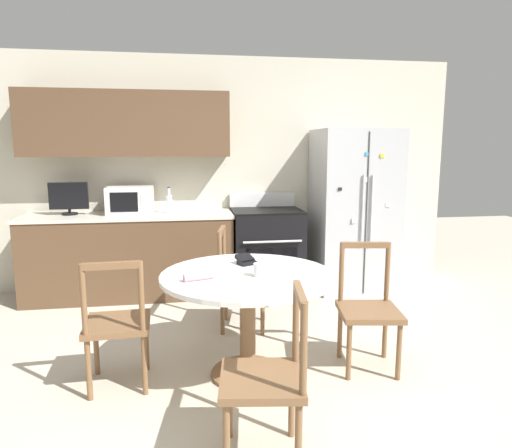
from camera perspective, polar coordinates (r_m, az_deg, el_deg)
ground_plane at (r=3.13m, az=2.30°, el=-21.08°), size 14.00×14.00×0.00m
back_wall at (r=5.24m, az=-6.49°, el=7.83°), size 5.20×0.44×2.60m
kitchen_counter at (r=5.10m, az=-15.37°, el=-3.79°), size 2.18×0.64×0.90m
refrigerator at (r=5.27m, az=12.15°, el=1.70°), size 0.88×0.74×1.79m
oven_range at (r=5.11m, az=1.31°, el=-3.21°), size 0.76×0.68×1.08m
microwave at (r=5.03m, az=-15.44°, el=2.89°), size 0.48×0.36×0.29m
countertop_tv at (r=5.14m, az=-22.37°, el=3.09°), size 0.39×0.16×0.34m
counter_bottle at (r=4.97m, az=-10.79°, el=2.57°), size 0.07×0.07×0.28m
dining_table at (r=3.18m, az=-1.06°, el=-8.71°), size 1.20×1.20×0.74m
dining_chair_far at (r=4.07m, az=-2.00°, el=-7.03°), size 0.49×0.49×0.90m
dining_chair_right at (r=3.46m, az=13.85°, el=-10.36°), size 0.48×0.48×0.90m
dining_chair_left at (r=3.23m, az=-16.97°, el=-11.96°), size 0.44×0.44×0.90m
dining_chair_near at (r=2.44m, az=1.43°, el=-18.81°), size 0.47×0.47×0.90m
candle_glass at (r=3.06m, az=0.41°, el=-5.88°), size 0.08×0.08×0.09m
folded_napkin at (r=3.00m, az=-7.23°, el=-6.51°), size 0.20×0.11×0.05m
wallet at (r=3.38m, az=-1.29°, el=-4.57°), size 0.16×0.17×0.07m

